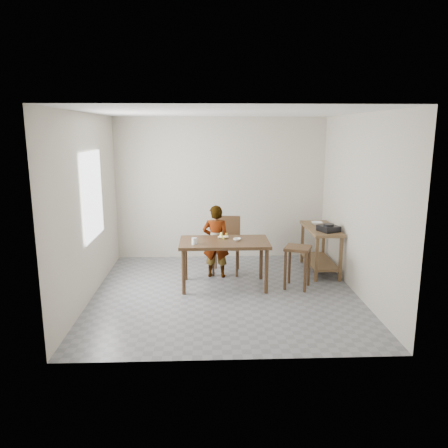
{
  "coord_description": "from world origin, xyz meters",
  "views": [
    {
      "loc": [
        -0.27,
        -6.33,
        2.45
      ],
      "look_at": [
        0.0,
        0.4,
        1.0
      ],
      "focal_mm": 35.0,
      "sensor_mm": 36.0,
      "label": 1
    }
  ],
  "objects_px": {
    "dining_chair": "(226,246)",
    "stool": "(297,267)",
    "dining_table": "(224,264)",
    "prep_counter": "(320,249)",
    "child": "(216,241)"
  },
  "relations": [
    {
      "from": "child",
      "to": "dining_chair",
      "type": "distance_m",
      "value": 0.31
    },
    {
      "from": "dining_chair",
      "to": "stool",
      "type": "distance_m",
      "value": 1.36
    },
    {
      "from": "child",
      "to": "dining_table",
      "type": "bearing_deg",
      "value": 112.81
    },
    {
      "from": "dining_table",
      "to": "child",
      "type": "height_order",
      "value": "child"
    },
    {
      "from": "prep_counter",
      "to": "dining_chair",
      "type": "height_order",
      "value": "dining_chair"
    },
    {
      "from": "dining_table",
      "to": "prep_counter",
      "type": "xyz_separation_m",
      "value": [
        1.72,
        0.7,
        0.03
      ]
    },
    {
      "from": "dining_table",
      "to": "child",
      "type": "bearing_deg",
      "value": 103.99
    },
    {
      "from": "prep_counter",
      "to": "stool",
      "type": "height_order",
      "value": "prep_counter"
    },
    {
      "from": "dining_table",
      "to": "prep_counter",
      "type": "height_order",
      "value": "prep_counter"
    },
    {
      "from": "prep_counter",
      "to": "stool",
      "type": "bearing_deg",
      "value": -125.29
    },
    {
      "from": "dining_table",
      "to": "dining_chair",
      "type": "bearing_deg",
      "value": 85.11
    },
    {
      "from": "dining_chair",
      "to": "stool",
      "type": "relative_size",
      "value": 1.45
    },
    {
      "from": "dining_table",
      "to": "stool",
      "type": "relative_size",
      "value": 2.09
    },
    {
      "from": "dining_table",
      "to": "prep_counter",
      "type": "relative_size",
      "value": 1.17
    },
    {
      "from": "child",
      "to": "stool",
      "type": "distance_m",
      "value": 1.43
    }
  ]
}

